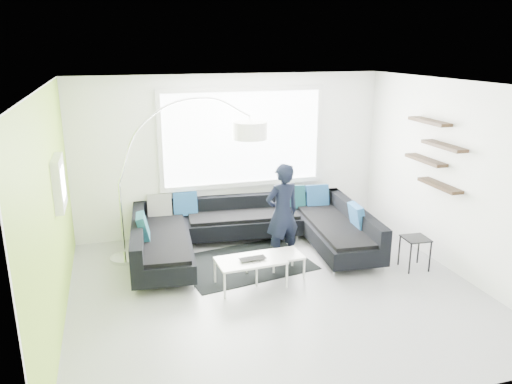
# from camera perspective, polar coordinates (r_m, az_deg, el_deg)

# --- Properties ---
(ground) EXTENTS (5.50, 5.50, 0.00)m
(ground) POSITION_cam_1_polar(r_m,az_deg,el_deg) (7.04, 2.23, -11.19)
(ground) COLOR gray
(ground) RESTS_ON ground
(room_shell) EXTENTS (5.54, 5.04, 2.82)m
(room_shell) POSITION_cam_1_polar(r_m,az_deg,el_deg) (6.61, 2.15, 3.71)
(room_shell) COLOR white
(room_shell) RESTS_ON ground
(sectional_sofa) EXTENTS (3.90, 2.60, 0.80)m
(sectional_sofa) POSITION_cam_1_polar(r_m,az_deg,el_deg) (8.04, -0.53, -4.76)
(sectional_sofa) COLOR black
(sectional_sofa) RESTS_ON ground
(rug) EXTENTS (2.13, 1.70, 0.01)m
(rug) POSITION_cam_1_polar(r_m,az_deg,el_deg) (7.84, -1.28, -8.10)
(rug) COLOR black
(rug) RESTS_ON ground
(coffee_table) EXTENTS (1.25, 0.78, 0.40)m
(coffee_table) POSITION_cam_1_polar(r_m,az_deg,el_deg) (7.22, 0.83, -8.68)
(coffee_table) COLOR white
(coffee_table) RESTS_ON ground
(arc_lamp) EXTENTS (2.39, 0.90, 2.52)m
(arc_lamp) POSITION_cam_1_polar(r_m,az_deg,el_deg) (7.81, -15.40, 0.98)
(arc_lamp) COLOR silver
(arc_lamp) RESTS_ON ground
(side_table) EXTENTS (0.38, 0.38, 0.50)m
(side_table) POSITION_cam_1_polar(r_m,az_deg,el_deg) (7.95, 17.65, -6.67)
(side_table) COLOR black
(side_table) RESTS_ON ground
(person) EXTENTS (0.72, 0.60, 1.57)m
(person) POSITION_cam_1_polar(r_m,az_deg,el_deg) (7.67, 3.02, -2.43)
(person) COLOR black
(person) RESTS_ON ground
(laptop) EXTENTS (0.41, 0.30, 0.03)m
(laptop) POSITION_cam_1_polar(r_m,az_deg,el_deg) (6.94, -0.23, -7.84)
(laptop) COLOR black
(laptop) RESTS_ON coffee_table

